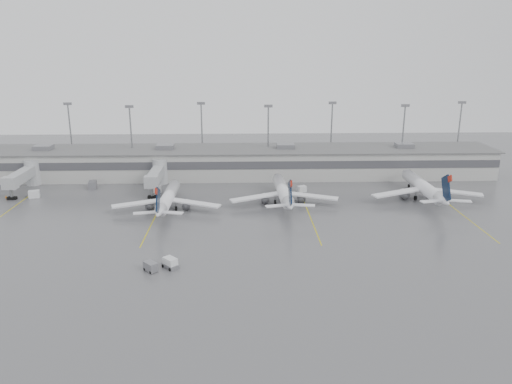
{
  "coord_description": "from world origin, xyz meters",
  "views": [
    {
      "loc": [
        2.15,
        -84.97,
        37.47
      ],
      "look_at": [
        5.36,
        24.0,
        5.0
      ],
      "focal_mm": 35.0,
      "sensor_mm": 36.0,
      "label": 1
    }
  ],
  "objects_px": {
    "jet_far_right": "(424,187)",
    "jet_mid_right": "(283,192)",
    "baggage_tug": "(170,264)",
    "jet_mid_left": "(168,198)"
  },
  "relations": [
    {
      "from": "jet_mid_left",
      "to": "baggage_tug",
      "type": "xyz_separation_m",
      "value": [
        4.85,
        -31.85,
        -2.13
      ]
    },
    {
      "from": "baggage_tug",
      "to": "jet_far_right",
      "type": "bearing_deg",
      "value": -9.59
    },
    {
      "from": "jet_mid_right",
      "to": "jet_far_right",
      "type": "bearing_deg",
      "value": 1.49
    },
    {
      "from": "jet_mid_left",
      "to": "baggage_tug",
      "type": "bearing_deg",
      "value": -80.22
    },
    {
      "from": "jet_mid_right",
      "to": "jet_mid_left",
      "type": "bearing_deg",
      "value": -173.61
    },
    {
      "from": "baggage_tug",
      "to": "jet_mid_right",
      "type": "bearing_deg",
      "value": 14.86
    },
    {
      "from": "jet_far_right",
      "to": "jet_mid_right",
      "type": "bearing_deg",
      "value": -176.96
    },
    {
      "from": "jet_far_right",
      "to": "baggage_tug",
      "type": "bearing_deg",
      "value": -147.23
    },
    {
      "from": "jet_mid_right",
      "to": "baggage_tug",
      "type": "xyz_separation_m",
      "value": [
        -22.63,
        -35.99,
        -2.25
      ]
    },
    {
      "from": "jet_mid_left",
      "to": "jet_far_right",
      "type": "distance_m",
      "value": 63.22
    }
  ]
}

